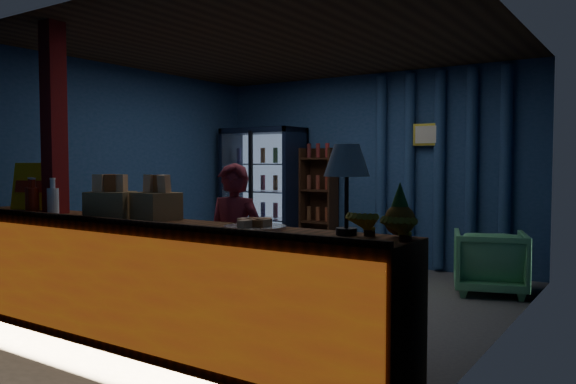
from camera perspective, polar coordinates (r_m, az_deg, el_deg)
name	(u,v)px	position (r m, az deg, el deg)	size (l,w,h in m)	color
ground	(279,294)	(6.04, -0.96, -10.34)	(4.60, 4.60, 0.00)	#515154
room_walls	(279,146)	(5.88, -0.97, 4.71)	(4.60, 4.60, 4.60)	navy
counter	(138,282)	(4.53, -14.96, -8.78)	(4.40, 0.57, 0.99)	brown
support_post	(55,173)	(5.28, -22.58, 1.76)	(0.16, 0.16, 2.60)	maroon
beverage_cooler	(266,194)	(8.35, -2.26, -0.16)	(1.20, 0.62, 1.90)	black
bottle_shelf	(320,205)	(8.01, 3.27, -1.29)	(0.50, 0.28, 1.60)	#3B2212
curtain_folds	(439,170)	(7.36, 15.12, 2.17)	(1.74, 0.14, 2.50)	navy
framed_picture	(427,135)	(7.37, 13.95, 5.68)	(0.36, 0.04, 0.28)	gold
shopkeeper	(234,248)	(4.62, -5.52, -5.72)	(0.51, 0.33, 1.39)	maroon
green_chair	(490,262)	(6.40, 19.81, -6.68)	(0.72, 0.74, 0.68)	#5DBA77
side_table	(370,256)	(7.00, 8.30, -6.41)	(0.66, 0.57, 0.60)	#3B2212
yellow_sign	(39,187)	(5.72, -24.01, 0.51)	(0.56, 0.28, 0.44)	yellow
soda_bottles	(39,199)	(5.31, -23.98, -0.67)	(0.42, 0.18, 0.31)	red
snack_box_left	(110,203)	(4.64, -17.59, -1.08)	(0.42, 0.39, 0.35)	#9F794D
snack_box_centre	(156,204)	(4.46, -13.25, -1.19)	(0.37, 0.32, 0.35)	#9F794D
pastry_tray	(255,226)	(3.75, -3.37, -3.43)	(0.42, 0.42, 0.07)	silver
banana_bunches	(384,225)	(3.28, 9.73, -3.32)	(0.51, 0.30, 0.17)	gold
table_lamp	(347,164)	(3.44, 5.99, 2.84)	(0.28, 0.28, 0.56)	black
pineapple	(400,215)	(3.40, 11.28, -2.31)	(0.18, 0.18, 0.32)	#9B621C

